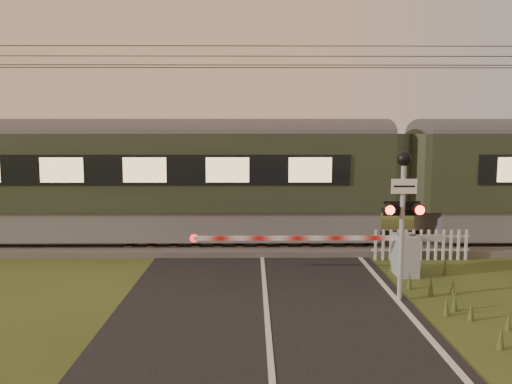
{
  "coord_description": "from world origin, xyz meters",
  "views": [
    {
      "loc": [
        -0.28,
        -8.86,
        3.5
      ],
      "look_at": [
        -0.19,
        3.2,
        2.07
      ],
      "focal_mm": 35.0,
      "sensor_mm": 36.0,
      "label": 1
    }
  ],
  "objects_px": {
    "train": "(400,179)",
    "boom_gate": "(394,252)",
    "crossing_signal": "(403,199)",
    "picket_fence": "(421,245)"
  },
  "relations": [
    {
      "from": "boom_gate",
      "to": "picket_fence",
      "type": "bearing_deg",
      "value": 50.97
    },
    {
      "from": "train",
      "to": "boom_gate",
      "type": "xyz_separation_m",
      "value": [
        -1.1,
        -3.33,
        -1.53
      ]
    },
    {
      "from": "train",
      "to": "boom_gate",
      "type": "height_order",
      "value": "train"
    },
    {
      "from": "boom_gate",
      "to": "crossing_signal",
      "type": "height_order",
      "value": "crossing_signal"
    },
    {
      "from": "boom_gate",
      "to": "crossing_signal",
      "type": "relative_size",
      "value": 1.99
    },
    {
      "from": "crossing_signal",
      "to": "picket_fence",
      "type": "xyz_separation_m",
      "value": [
        1.56,
        3.32,
        -1.72
      ]
    },
    {
      "from": "picket_fence",
      "to": "train",
      "type": "bearing_deg",
      "value": 91.99
    },
    {
      "from": "train",
      "to": "picket_fence",
      "type": "relative_size",
      "value": 14.29
    },
    {
      "from": "train",
      "to": "picket_fence",
      "type": "distance_m",
      "value": 2.52
    },
    {
      "from": "train",
      "to": "boom_gate",
      "type": "relative_size",
      "value": 6.23
    }
  ]
}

